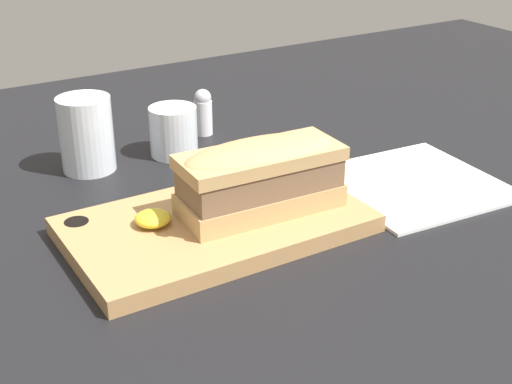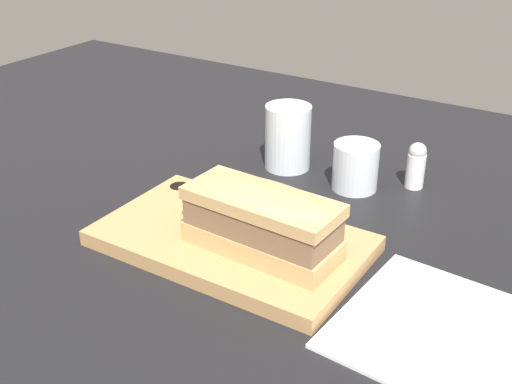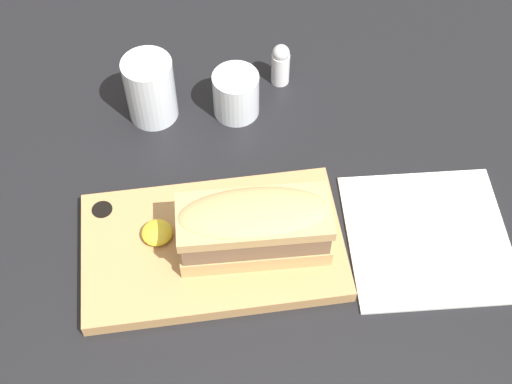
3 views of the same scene
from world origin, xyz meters
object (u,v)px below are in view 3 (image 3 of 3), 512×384
(sandwich, at_px, (254,226))
(wine_glass, at_px, (236,95))
(water_glass, at_px, (151,93))
(salt_shaker, at_px, (281,64))
(napkin, at_px, (428,237))
(serving_board, at_px, (212,246))

(sandwich, xyz_separation_m, wine_glass, (0.01, 0.23, -0.03))
(water_glass, relative_size, salt_shaker, 1.44)
(napkin, bearing_deg, salt_shaker, 115.30)
(serving_board, height_order, wine_glass, wine_glass)
(sandwich, distance_m, water_glass, 0.27)
(wine_glass, distance_m, salt_shaker, 0.08)
(napkin, distance_m, salt_shaker, 0.32)
(serving_board, relative_size, salt_shaker, 4.67)
(serving_board, distance_m, wine_glass, 0.23)
(napkin, bearing_deg, sandwich, 177.71)
(wine_glass, bearing_deg, serving_board, -104.44)
(sandwich, bearing_deg, serving_board, 167.21)
(serving_board, bearing_deg, salt_shaker, 64.89)
(serving_board, distance_m, salt_shaker, 0.30)
(wine_glass, relative_size, salt_shaker, 0.99)
(serving_board, height_order, salt_shaker, salt_shaker)
(wine_glass, xyz_separation_m, salt_shaker, (0.07, 0.05, 0.00))
(sandwich, distance_m, napkin, 0.22)
(serving_board, distance_m, sandwich, 0.07)
(sandwich, distance_m, salt_shaker, 0.29)
(napkin, xyz_separation_m, salt_shaker, (-0.14, 0.29, 0.03))
(sandwich, xyz_separation_m, salt_shaker, (0.08, 0.28, -0.03))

